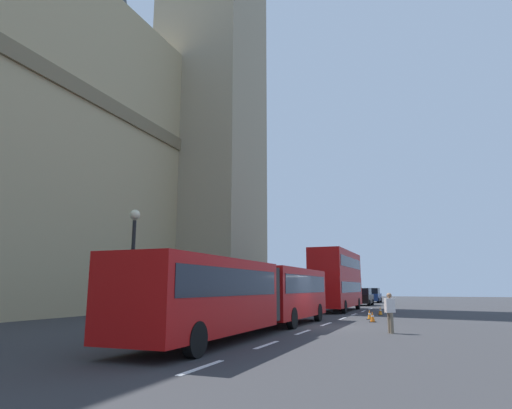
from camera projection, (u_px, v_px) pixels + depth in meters
name	position (u px, v px, depth m)	size (l,w,h in m)	color
ground_plane	(320.00, 327.00, 21.84)	(160.00, 160.00, 0.00)	#333335
lane_centre_marking	(335.00, 321.00, 25.35)	(34.40, 0.16, 0.01)	silver
articulated_bus	(253.00, 292.00, 19.28)	(17.57, 2.54, 2.90)	#B20F0F
double_decker_bus	(337.00, 278.00, 36.70)	(10.41, 2.54, 4.90)	#B20F0F
sedan_lead	(363.00, 297.00, 47.57)	(4.40, 1.86, 1.85)	black
sedan_trailing	(373.00, 295.00, 56.29)	(4.40, 1.86, 1.85)	navy
traffic_cone_west	(372.00, 317.00, 24.68)	(0.36, 0.36, 0.58)	black
traffic_cone_middle	(370.00, 315.00, 26.73)	(0.36, 0.36, 0.58)	black
traffic_cone_east	(380.00, 311.00, 30.98)	(0.36, 0.36, 0.58)	black
street_lamp	(133.00, 261.00, 18.71)	(0.44, 0.44, 5.27)	black
pedestrian_near_cones	(390.00, 311.00, 18.74)	(0.41, 0.47, 1.69)	#726651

